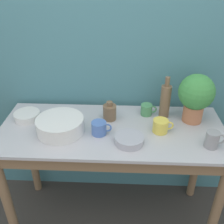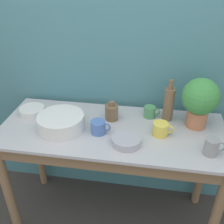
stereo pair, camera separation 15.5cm
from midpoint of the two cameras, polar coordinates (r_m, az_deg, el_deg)
The scene contains 12 objects.
wall_back at distance 1.77m, azimuth 4.45°, elevation 13.21°, with size 6.00×0.05×2.40m.
counter_table at distance 1.70m, azimuth 2.49°, elevation -8.76°, with size 1.40×0.59×0.81m.
potted_plant at distance 1.67m, azimuth 21.18°, elevation 2.47°, with size 0.22×0.22×0.32m.
bowl_wash_large at distance 1.62m, azimuth -8.38°, elevation -2.24°, with size 0.29×0.29×0.09m.
bottle_tall at distance 1.71m, azimuth 14.80°, elevation 1.71°, with size 0.07×0.07×0.28m.
bottle_short at distance 1.69m, azimuth 2.54°, elevation -0.04°, with size 0.09×0.09×0.13m.
mug_blue at distance 1.56m, azimuth -0.14°, elevation -3.41°, with size 0.12×0.09×0.08m.
mug_yellow at distance 1.59m, azimuth 13.33°, elevation -3.73°, with size 0.13×0.09×0.08m.
mug_green at distance 1.75m, azimuth 10.79°, elevation -0.03°, with size 0.11×0.08×0.08m.
mug_grey at distance 1.53m, azimuth 23.70°, elevation -7.03°, with size 0.11×0.08×0.10m.
bowl_small_steel at distance 1.49m, azimuth 6.10°, elevation -6.32°, with size 0.17×0.17×0.04m.
bowl_small_enamel_white at distance 1.82m, azimuth -14.68°, elevation 0.21°, with size 0.17×0.17×0.05m.
Camera 2 is at (0.22, -1.03, 1.74)m, focal length 42.00 mm.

